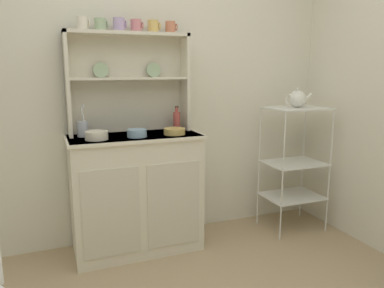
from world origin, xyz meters
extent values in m
cube|color=silver|center=(0.00, 1.62, 1.25)|extent=(3.84, 0.05, 2.50)
cube|color=silver|center=(-0.10, 1.37, 0.44)|extent=(0.93, 0.42, 0.89)
cube|color=beige|center=(-0.32, 1.16, 0.40)|extent=(0.39, 0.01, 0.62)
cube|color=beige|center=(0.13, 1.16, 0.40)|extent=(0.39, 0.01, 0.62)
cube|color=#EEE6CE|center=(-0.10, 1.37, 0.88)|extent=(0.96, 0.45, 0.02)
cube|color=beige|center=(-0.10, 1.57, 1.26)|extent=(0.90, 0.02, 0.73)
cube|color=silver|center=(-0.53, 1.49, 1.26)|extent=(0.02, 0.18, 0.73)
cube|color=silver|center=(0.34, 1.49, 1.26)|extent=(0.02, 0.18, 0.73)
cube|color=silver|center=(-0.10, 1.49, 1.29)|extent=(0.86, 0.16, 0.02)
cube|color=silver|center=(-0.10, 1.49, 1.61)|extent=(0.90, 0.18, 0.02)
cylinder|color=#9EB78E|center=(-0.29, 1.53, 1.35)|extent=(0.11, 0.03, 0.11)
cylinder|color=#9EB78E|center=(0.10, 1.53, 1.35)|extent=(0.11, 0.03, 0.11)
cylinder|color=silver|center=(1.01, 1.09, 0.53)|extent=(0.01, 0.01, 1.05)
cylinder|color=silver|center=(1.47, 1.09, 0.53)|extent=(0.01, 0.01, 1.05)
cylinder|color=silver|center=(1.01, 1.45, 0.53)|extent=(0.01, 0.01, 1.05)
cylinder|color=silver|center=(1.47, 1.45, 0.53)|extent=(0.01, 0.01, 1.05)
cube|color=silver|center=(1.24, 1.27, 1.04)|extent=(0.48, 0.37, 0.01)
cube|color=silver|center=(1.24, 1.27, 0.58)|extent=(0.48, 0.37, 0.01)
cube|color=silver|center=(1.24, 1.27, 0.29)|extent=(0.48, 0.37, 0.01)
cylinder|color=silver|center=(-0.41, 1.49, 1.67)|extent=(0.07, 0.07, 0.09)
torus|color=silver|center=(-0.36, 1.49, 1.67)|extent=(0.01, 0.05, 0.05)
cylinder|color=#9EB78E|center=(-0.29, 1.49, 1.67)|extent=(0.08, 0.08, 0.08)
torus|color=#9EB78E|center=(-0.24, 1.49, 1.67)|extent=(0.01, 0.05, 0.05)
cylinder|color=#B79ECC|center=(-0.16, 1.49, 1.67)|extent=(0.08, 0.08, 0.09)
torus|color=#B79ECC|center=(-0.11, 1.49, 1.67)|extent=(0.01, 0.05, 0.05)
cylinder|color=#D17A84|center=(-0.03, 1.49, 1.67)|extent=(0.08, 0.08, 0.09)
torus|color=#D17A84|center=(0.01, 1.49, 1.67)|extent=(0.01, 0.05, 0.05)
cylinder|color=#DBB760|center=(0.09, 1.49, 1.67)|extent=(0.08, 0.08, 0.09)
torus|color=#DBB760|center=(0.14, 1.49, 1.67)|extent=(0.01, 0.05, 0.05)
cylinder|color=#C67556|center=(0.23, 1.49, 1.67)|extent=(0.07, 0.07, 0.09)
torus|color=#C67556|center=(0.27, 1.49, 1.67)|extent=(0.01, 0.05, 0.05)
cylinder|color=silver|center=(-0.38, 1.29, 0.92)|extent=(0.16, 0.16, 0.06)
cylinder|color=#8EB2D1|center=(-0.10, 1.29, 0.92)|extent=(0.14, 0.14, 0.05)
cylinder|color=#DBB760|center=(0.18, 1.29, 0.91)|extent=(0.16, 0.16, 0.05)
cylinder|color=#B74C47|center=(0.26, 1.45, 0.96)|extent=(0.06, 0.06, 0.14)
cylinder|color=#B74C47|center=(0.26, 1.45, 1.05)|extent=(0.03, 0.03, 0.04)
cylinder|color=#4C382D|center=(0.26, 1.45, 1.07)|extent=(0.03, 0.03, 0.01)
cylinder|color=#B2B7C6|center=(-0.45, 1.45, 0.94)|extent=(0.08, 0.08, 0.11)
cylinder|color=silver|center=(-0.44, 1.42, 1.01)|extent=(0.03, 0.02, 0.16)
ellipsoid|color=silver|center=(-0.44, 1.42, 1.10)|extent=(0.02, 0.01, 0.01)
cylinder|color=silver|center=(-0.44, 1.42, 1.02)|extent=(0.04, 0.02, 0.17)
ellipsoid|color=silver|center=(-0.44, 1.42, 1.11)|extent=(0.02, 0.01, 0.01)
sphere|color=white|center=(1.24, 1.27, 1.12)|extent=(0.14, 0.14, 0.14)
sphere|color=silver|center=(1.24, 1.27, 1.20)|extent=(0.02, 0.02, 0.02)
cylinder|color=white|center=(1.34, 1.27, 1.13)|extent=(0.09, 0.02, 0.07)
torus|color=white|center=(1.16, 1.27, 1.12)|extent=(0.01, 0.09, 0.09)
camera|label=1|loc=(-0.69, -1.27, 1.36)|focal=34.92mm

